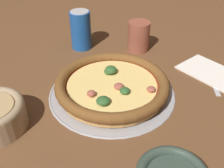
# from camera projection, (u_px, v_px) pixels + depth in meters

# --- Properties ---
(ground_plane) EXTENTS (3.00, 3.00, 0.00)m
(ground_plane) POSITION_uv_depth(u_px,v_px,m) (112.00, 93.00, 0.67)
(ground_plane) COLOR brown
(pizza_tray) EXTENTS (0.32, 0.32, 0.01)m
(pizza_tray) POSITION_uv_depth(u_px,v_px,m) (112.00, 92.00, 0.67)
(pizza_tray) COLOR #9E9EA3
(pizza_tray) RESTS_ON ground_plane
(pizza) EXTENTS (0.29, 0.29, 0.04)m
(pizza) POSITION_uv_depth(u_px,v_px,m) (112.00, 85.00, 0.66)
(pizza) COLOR tan
(pizza) RESTS_ON pizza_tray
(drinking_cup) EXTENTS (0.07, 0.07, 0.10)m
(drinking_cup) POSITION_uv_depth(u_px,v_px,m) (139.00, 36.00, 0.84)
(drinking_cup) COLOR brown
(drinking_cup) RESTS_ON ground_plane
(napkin) EXTENTS (0.19, 0.15, 0.01)m
(napkin) POSITION_uv_depth(u_px,v_px,m) (211.00, 72.00, 0.75)
(napkin) COLOR white
(napkin) RESTS_ON ground_plane
(fork) EXTENTS (0.11, 0.17, 0.00)m
(fork) POSITION_uv_depth(u_px,v_px,m) (210.00, 73.00, 0.74)
(fork) COLOR #B7B7BC
(fork) RESTS_ON ground_plane
(beverage_can) EXTENTS (0.07, 0.07, 0.12)m
(beverage_can) POSITION_uv_depth(u_px,v_px,m) (81.00, 30.00, 0.84)
(beverage_can) COLOR #194C99
(beverage_can) RESTS_ON ground_plane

